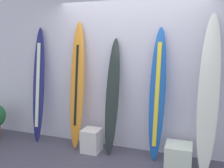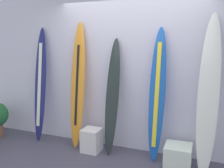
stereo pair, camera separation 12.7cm
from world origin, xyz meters
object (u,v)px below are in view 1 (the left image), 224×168
Objects in this scene: surfboard_navy at (39,86)px; surfboard_ivory at (209,94)px; surfboard_cobalt at (157,94)px; surfboard_charcoal at (112,97)px; display_block_left at (178,155)px; display_block_center at (92,140)px; surfboard_sunset at (77,86)px.

surfboard_ivory is at bearing -1.89° from surfboard_navy.
surfboard_navy reaches higher than surfboard_cobalt.
surfboard_navy reaches higher than surfboard_charcoal.
display_block_left is (-0.36, -0.05, -0.94)m from surfboard_ivory.
display_block_left is 1.42m from display_block_center.
surfboard_navy is at bearing 172.43° from display_block_center.
display_block_center is at bearing -172.12° from surfboard_cobalt.
surfboard_sunset reaches higher than surfboard_cobalt.
display_block_left is (1.75, -0.15, -0.91)m from surfboard_sunset.
surfboard_ivory reaches higher than surfboard_navy.
surfboard_cobalt is (2.17, -0.00, -0.00)m from surfboard_navy.
display_block_center is (1.12, -0.15, -0.84)m from surfboard_navy.
surfboard_navy is at bearing 178.72° from surfboard_charcoal.
surfboard_sunset is at bearing 179.83° from surfboard_cobalt.
surfboard_navy is 0.94× the size of surfboard_ivory.
display_block_left is (0.36, -0.14, -0.87)m from surfboard_cobalt.
surfboard_navy is 0.79m from surfboard_sunset.
surfboard_ivory is (0.73, -0.09, 0.07)m from surfboard_cobalt.
surfboard_sunset reaches higher than surfboard_charcoal.
surfboard_charcoal is at bearing 19.45° from display_block_center.
surfboard_ivory is 5.69× the size of display_block_left.
surfboard_charcoal is 0.92× the size of surfboard_cobalt.
surfboard_ivory reaches higher than surfboard_sunset.
surfboard_ivory is (2.11, -0.10, 0.03)m from surfboard_sunset.
display_block_center is at bearing -7.57° from surfboard_navy.
surfboard_navy is 1.41m from display_block_center.
surfboard_ivory reaches higher than display_block_center.
surfboard_sunset is at bearing 177.37° from surfboard_ivory.
surfboard_sunset is (0.79, 0.00, 0.04)m from surfboard_navy.
surfboard_cobalt reaches higher than display_block_center.
surfboard_navy is 1.45m from surfboard_charcoal.
surfboard_charcoal is 0.83m from display_block_center.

